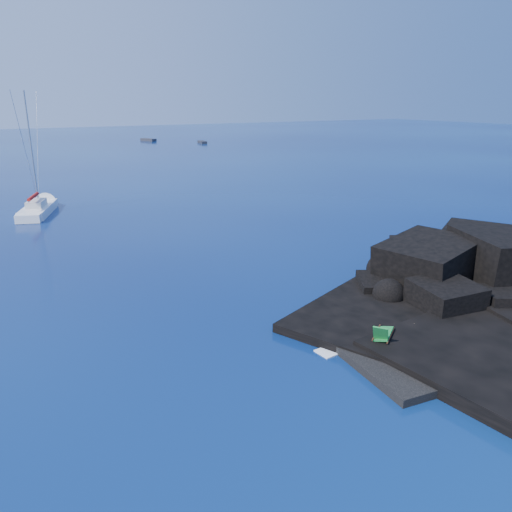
{
  "coord_description": "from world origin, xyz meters",
  "views": [
    {
      "loc": [
        -12.51,
        -12.97,
        10.83
      ],
      "look_at": [
        1.39,
        11.27,
        2.0
      ],
      "focal_mm": 35.0,
      "sensor_mm": 36.0,
      "label": 1
    }
  ],
  "objects": [
    {
      "name": "beach",
      "position": [
        4.5,
        0.5,
        0.0
      ],
      "size": [
        9.08,
        6.86,
        0.7
      ],
      "primitive_type": "cube",
      "rotation": [
        0.0,
        0.0,
        -0.1
      ],
      "color": "black",
      "rests_on": "ground"
    },
    {
      "name": "headland",
      "position": [
        13.0,
        3.0,
        0.0
      ],
      "size": [
        24.0,
        24.0,
        3.6
      ],
      "primitive_type": null,
      "color": "black",
      "rests_on": "ground"
    },
    {
      "name": "marker_cone",
      "position": [
        2.99,
        1.8,
        0.6
      ],
      "size": [
        0.36,
        0.36,
        0.5
      ],
      "primitive_type": "cone",
      "rotation": [
        0.0,
        0.0,
        -0.1
      ],
      "color": "orange",
      "rests_on": "beach"
    },
    {
      "name": "sailboat",
      "position": [
        -7.16,
        39.51,
        0.0
      ],
      "size": [
        5.94,
        11.28,
        11.68
      ],
      "primitive_type": null,
      "rotation": [
        0.0,
        0.0,
        -0.34
      ],
      "color": "white",
      "rests_on": "ground"
    },
    {
      "name": "towel",
      "position": [
        4.33,
        2.11,
        0.37
      ],
      "size": [
        1.97,
        1.17,
        0.05
      ],
      "primitive_type": "cube",
      "rotation": [
        0.0,
        0.0,
        -0.17
      ],
      "color": "white",
      "rests_on": "beach"
    },
    {
      "name": "distant_boat_b",
      "position": [
        40.25,
        106.66,
        0.0
      ],
      "size": [
        1.92,
        4.48,
        0.58
      ],
      "primitive_type": "cube",
      "rotation": [
        0.0,
        0.0,
        -0.14
      ],
      "color": "#242428",
      "rests_on": "ground"
    },
    {
      "name": "surf_foam",
      "position": [
        5.0,
        5.0,
        0.0
      ],
      "size": [
        10.0,
        8.0,
        0.06
      ],
      "primitive_type": null,
      "color": "white",
      "rests_on": "ground"
    },
    {
      "name": "sunbather",
      "position": [
        4.33,
        2.11,
        0.52
      ],
      "size": [
        1.8,
        0.73,
        0.24
      ],
      "primitive_type": null,
      "rotation": [
        0.0,
        0.0,
        -0.17
      ],
      "color": "tan",
      "rests_on": "towel"
    },
    {
      "name": "ground",
      "position": [
        0.0,
        0.0,
        0.0
      ],
      "size": [
        400.0,
        400.0,
        0.0
      ],
      "primitive_type": "plane",
      "color": "#040B3E",
      "rests_on": "ground"
    },
    {
      "name": "distant_boat_a",
      "position": [
        30.46,
        120.05,
        0.0
      ],
      "size": [
        3.2,
        5.19,
        0.66
      ],
      "primitive_type": "cube",
      "rotation": [
        0.0,
        0.0,
        0.36
      ],
      "color": "#2C2B31",
      "rests_on": "ground"
    },
    {
      "name": "deck_chair",
      "position": [
        2.6,
        1.82,
        0.96
      ],
      "size": [
        1.89,
        1.66,
        1.22
      ],
      "primitive_type": null,
      "rotation": [
        0.0,
        0.0,
        0.62
      ],
      "color": "#1A7630",
      "rests_on": "beach"
    }
  ]
}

